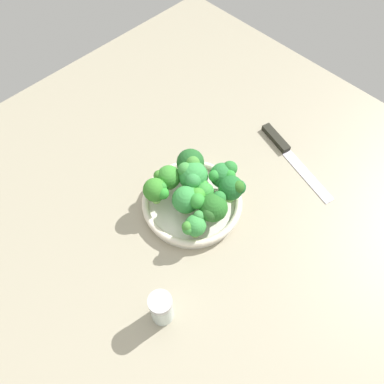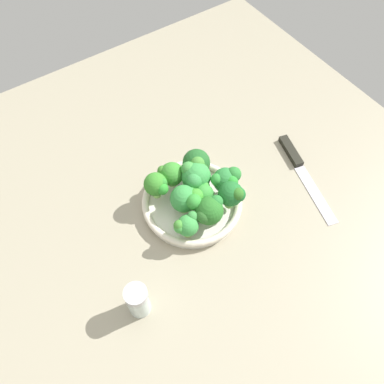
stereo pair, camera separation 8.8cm
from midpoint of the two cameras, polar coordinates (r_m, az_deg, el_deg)
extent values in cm
cube|color=gray|center=(91.44, 2.27, -5.21)|extent=(130.00, 130.00, 2.50)
cylinder|color=silver|center=(92.18, 2.72, -1.99)|extent=(22.12, 22.12, 1.32)
torus|color=beige|center=(90.93, 2.75, -1.52)|extent=(23.05, 23.05, 1.61)
cylinder|color=#87B14E|center=(85.23, 2.35, -5.82)|extent=(2.35, 2.35, 1.80)
sphere|color=green|center=(83.08, 2.41, -5.06)|extent=(4.68, 4.68, 4.68)
sphere|color=green|center=(82.12, 1.25, -5.37)|extent=(2.41, 2.41, 2.41)
sphere|color=#3E8730|center=(81.82, 1.17, -5.02)|extent=(2.25, 2.25, 2.25)
sphere|color=#38873C|center=(82.75, 3.12, -3.81)|extent=(2.47, 2.47, 2.47)
cylinder|color=#90CB65|center=(88.15, 1.69, -2.19)|extent=(2.68, 2.68, 1.96)
sphere|color=green|center=(85.63, 1.74, -1.18)|extent=(6.06, 6.06, 6.06)
sphere|color=green|center=(83.67, 3.15, -1.50)|extent=(3.44, 3.44, 3.44)
sphere|color=green|center=(85.09, 3.47, -0.86)|extent=(3.50, 3.50, 3.50)
sphere|color=#3C8D39|center=(86.21, 2.72, -0.15)|extent=(2.98, 2.98, 2.98)
cylinder|color=#96D562|center=(89.69, -2.32, -0.18)|extent=(1.93, 1.93, 2.66)
sphere|color=#368429|center=(87.14, -2.39, 0.91)|extent=(5.31, 5.31, 5.31)
sphere|color=#2F832B|center=(86.20, -1.36, 1.14)|extent=(2.17, 2.17, 2.17)
sphere|color=#2B8E2A|center=(85.99, -1.37, 0.24)|extent=(2.70, 2.70, 2.70)
cylinder|color=#96D872|center=(89.04, 4.45, -1.40)|extent=(2.32, 2.32, 2.07)
sphere|color=#378C36|center=(86.93, 4.56, -0.54)|extent=(4.51, 4.51, 4.51)
sphere|color=green|center=(87.50, 4.60, 0.53)|extent=(2.62, 2.62, 2.62)
sphere|color=#348D40|center=(85.79, 3.80, -0.42)|extent=(1.84, 1.84, 1.84)
cylinder|color=#9ACB6F|center=(91.66, -0.08, 1.39)|extent=(2.10, 2.10, 2.00)
sphere|color=#38882E|center=(89.38, -0.08, 2.39)|extent=(5.45, 5.45, 5.45)
sphere|color=#367D2C|center=(89.08, 0.92, 2.42)|extent=(2.45, 2.45, 2.45)
sphere|color=#3A7B29|center=(89.34, -1.42, 2.83)|extent=(2.55, 2.55, 2.55)
cylinder|color=#78BA60|center=(86.90, 5.28, -3.93)|extent=(2.21, 2.21, 2.03)
sphere|color=#266A24|center=(84.28, 5.44, -2.93)|extent=(6.19, 6.19, 6.19)
sphere|color=#2D6728|center=(83.13, 4.73, -3.64)|extent=(3.53, 3.53, 3.53)
sphere|color=#277830|center=(84.13, 6.47, -1.65)|extent=(3.01, 3.01, 3.01)
cylinder|color=#8AC956|center=(91.21, 3.33, 0.86)|extent=(2.23, 2.23, 2.06)
sphere|color=#369041|center=(88.58, 3.43, 2.01)|extent=(6.65, 6.65, 6.65)
sphere|color=#348841|center=(86.27, 3.18, 1.36)|extent=(3.61, 3.61, 3.61)
sphere|color=#408733|center=(88.78, 3.61, 3.88)|extent=(3.32, 3.32, 3.32)
sphere|color=#3D903D|center=(87.76, 2.35, 3.09)|extent=(3.43, 3.43, 3.43)
cylinder|color=#83D05B|center=(89.07, 8.20, -1.59)|extent=(2.01, 2.01, 2.78)
sphere|color=#20692B|center=(86.39, 8.45, -0.49)|extent=(5.55, 5.55, 5.55)
sphere|color=#2B6821|center=(84.98, 9.44, -0.50)|extent=(2.83, 2.83, 2.83)
sphere|color=#1A6327|center=(86.08, 9.53, -0.58)|extent=(3.32, 3.32, 3.32)
cylinder|color=#8FCD6A|center=(93.54, 3.29, 2.89)|extent=(2.52, 2.52, 1.96)
sphere|color=#205A24|center=(91.09, 3.38, 4.02)|extent=(6.38, 6.38, 6.38)
sphere|color=#295820|center=(88.71, 3.50, 3.13)|extent=(2.90, 2.90, 2.90)
sphere|color=#2D641F|center=(89.36, 4.16, 3.09)|extent=(2.99, 2.99, 2.99)
cylinder|color=#91CC5E|center=(91.48, 7.42, 0.47)|extent=(1.98, 1.98, 1.94)
sphere|color=#2B7C38|center=(89.14, 7.62, 1.48)|extent=(5.77, 5.77, 5.77)
sphere|color=#298C2E|center=(87.65, 8.55, 1.27)|extent=(2.89, 2.89, 2.89)
sphere|color=#2D8933|center=(87.52, 6.42, 1.56)|extent=(2.75, 2.75, 2.75)
sphere|color=#2A7A31|center=(88.63, 8.82, 2.31)|extent=(3.42, 3.42, 3.42)
cube|color=silver|center=(99.96, 19.71, -0.48)|extent=(17.09, 6.94, 0.40)
cube|color=black|center=(105.17, 16.31, 5.47)|extent=(9.84, 4.62, 1.50)
cylinder|color=silver|center=(79.60, -4.47, -15.69)|extent=(4.31, 4.31, 7.63)
cylinder|color=#BBBABC|center=(75.26, -4.71, -14.66)|extent=(4.52, 4.52, 1.51)
camera|label=1|loc=(0.04, -87.13, 4.43)|focal=37.23mm
camera|label=2|loc=(0.04, 92.87, -4.43)|focal=37.23mm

